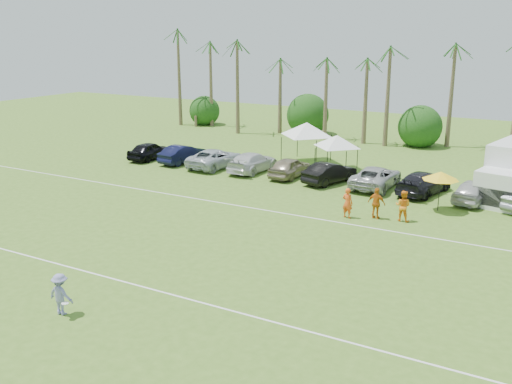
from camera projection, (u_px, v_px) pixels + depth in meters
The scene contains 30 objects.
ground at pixel (48, 288), 24.00m from camera, with size 120.00×120.00×0.00m, color #486E21.
field_lines at pixel (166, 232), 30.72m from camera, with size 80.00×12.10×0.01m.
palm_tree_0 at pixel (172, 59), 64.24m from camera, with size 2.40×2.40×8.90m.
palm_tree_1 at pixel (209, 51), 61.65m from camera, with size 2.40×2.40×9.90m.
palm_tree_2 at pixel (249, 44), 59.08m from camera, with size 2.40×2.40×10.90m.
palm_tree_3 at pixel (284, 35), 56.97m from camera, with size 2.40×2.40×11.90m.
palm_tree_4 at pixel (320, 63), 55.79m from camera, with size 2.40×2.40×8.90m.
palm_tree_5 at pixel (359, 54), 53.68m from camera, with size 2.40×2.40×9.90m.
palm_tree_6 at pixel (402, 45), 51.57m from camera, with size 2.40×2.40×10.90m.
palm_tree_7 at pixel (448, 36), 49.47m from camera, with size 2.40×2.40×11.90m.
palm_tree_8 at pixel (507, 68), 47.82m from camera, with size 2.40×2.40×8.90m.
bush_tree_0 at pixel (201, 110), 65.21m from camera, with size 4.00×4.00×4.00m.
bush_tree_1 at pixel (304, 118), 59.11m from camera, with size 4.00×4.00×4.00m.
bush_tree_2 at pixel (421, 127), 53.48m from camera, with size 4.00×4.00×4.00m.
sideline_player_a at pixel (347, 203), 32.83m from camera, with size 0.65×0.43×1.78m, color #FC581C.
sideline_player_b at pixel (403, 206), 32.25m from camera, with size 0.87×0.68×1.79m, color orange.
sideline_player_c at pixel (376, 203), 32.66m from camera, with size 1.07×0.45×1.83m, color orange.
canopy_tent_left at pixel (307, 122), 46.35m from camera, with size 4.74×4.74×3.84m.
canopy_tent_right at pixel (337, 135), 43.81m from camera, with size 3.93×3.93×3.19m.
market_umbrella at pixel (441, 176), 33.77m from camera, with size 2.17×2.17×2.42m.
frisbee_player at pixel (61, 294), 21.54m from camera, with size 1.11×0.68×1.65m.
parked_car_0 at pixel (150, 151), 48.03m from camera, with size 1.75×4.35×1.48m, color black.
parked_car_1 at pixel (183, 154), 46.73m from camera, with size 1.57×4.50×1.48m, color black.
parked_car_2 at pixel (216, 158), 45.14m from camera, with size 2.46×5.34×1.48m, color silver.
parked_car_3 at pixel (253, 162), 43.79m from camera, with size 2.08×5.11×1.48m, color silver.
parked_car_4 at pixel (290, 167), 42.15m from camera, with size 1.75×4.35×1.48m, color gray.
parked_car_5 at pixel (330, 173), 40.47m from camera, with size 1.57×4.50×1.48m, color black.
parked_car_6 at pixel (376, 177), 39.28m from camera, with size 2.46×5.34×1.48m, color #ACACAD.
parked_car_7 at pixel (424, 183), 37.78m from camera, with size 2.08×5.11×1.48m, color black.
parked_car_8 at pixel (474, 191), 35.85m from camera, with size 1.75×4.35×1.48m, color #B7B7B7.
Camera 1 is at (18.38, -14.95, 10.38)m, focal length 40.00 mm.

